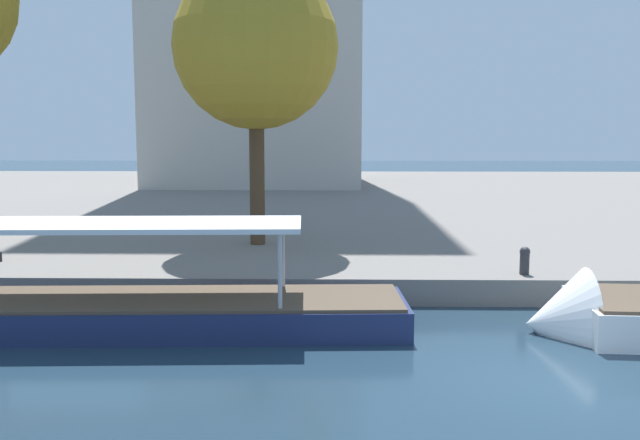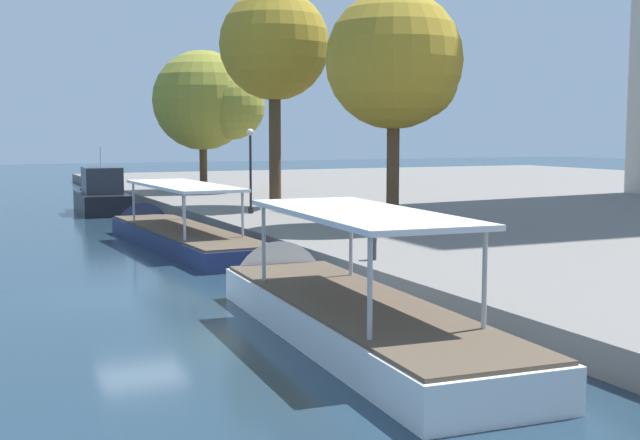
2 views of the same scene
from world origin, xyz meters
name	(u,v)px [view 2 (image 2 of 2)]	position (x,y,z in m)	size (l,w,h in m)	color
ground_plane	(140,294)	(0.00, 0.00, 0.00)	(220.00, 220.00, 0.00)	#1E3342
motor_yacht_0	(100,199)	(-26.53, 3.31, 0.77)	(7.64, 2.91, 4.74)	black
tour_boat_1	(177,239)	(-10.15, 3.71, 0.25)	(14.69, 3.44, 3.80)	navy
tour_boat_2	(340,315)	(6.52, 3.39, 0.37)	(13.30, 3.71, 4.13)	white
mooring_bollard_0	(372,246)	(1.28, 7.02, 1.18)	(0.30, 0.30, 0.80)	#2D2D33
lamp_post	(251,166)	(-14.69, 8.66, 3.11)	(0.35, 0.35, 4.18)	black
tree_1	(274,48)	(-17.98, 11.20, 9.26)	(5.89, 5.89, 11.59)	#4C3823
tree_2	(397,60)	(-6.89, 12.45, 7.76)	(5.82, 5.82, 9.93)	#4C3823
tree_3	(208,102)	(-31.06, 11.45, 6.83)	(7.15, 7.23, 9.58)	#4C3823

